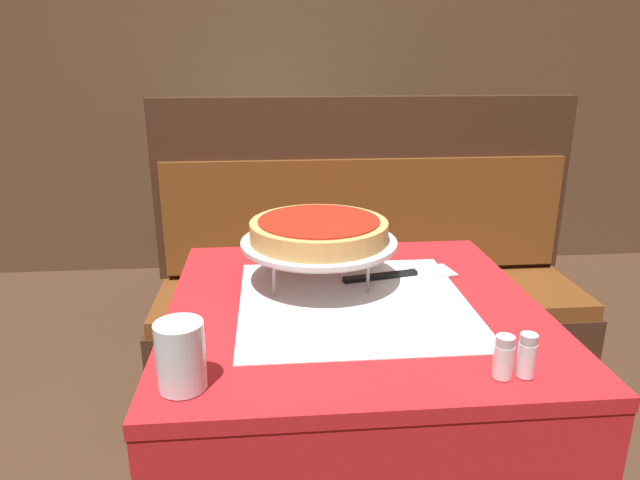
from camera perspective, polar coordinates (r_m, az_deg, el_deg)
dining_table_front at (r=1.36m, az=3.31°, el=-10.74°), size 0.83×0.83×0.76m
dining_table_rear at (r=2.93m, az=-4.01°, el=5.71°), size 0.85×0.85×0.76m
booth_bench at (r=2.26m, az=4.84°, el=-7.16°), size 1.63×0.46×1.14m
back_wall_panel at (r=3.48m, az=-2.16°, el=16.58°), size 6.00×0.04×2.40m
pizza_pan_stand at (r=1.37m, az=-0.11°, el=-0.40°), size 0.37×0.37×0.11m
deep_dish_pizza at (r=1.35m, az=-0.11°, el=1.02°), size 0.33×0.33×0.05m
pizza_server at (r=1.46m, az=8.29°, el=-3.40°), size 0.30×0.11×0.01m
water_glass_near at (r=0.99m, az=-13.75°, el=-11.16°), size 0.08×0.08×0.12m
salt_shaker at (r=1.05m, az=17.88°, el=-11.08°), size 0.03×0.03×0.08m
pepper_shaker at (r=1.07m, az=19.98°, el=-10.80°), size 0.03×0.03×0.08m
condiment_caddy at (r=2.88m, az=-3.05°, el=8.37°), size 0.12×0.12×0.18m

